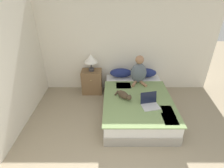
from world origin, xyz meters
name	(u,v)px	position (x,y,z in m)	size (l,w,h in m)	color
wall_back	(119,44)	(0.00, 3.24, 1.27)	(5.01, 0.05, 2.55)	silver
wall_side	(6,71)	(-2.03, 1.61, 1.27)	(0.05, 4.21, 2.55)	silver
bed	(137,103)	(0.40, 2.11, 0.22)	(1.47, 2.11, 0.45)	#9E998E
pillow_near	(122,73)	(0.08, 3.00, 0.57)	(0.58, 0.28, 0.23)	navy
pillow_far	(146,73)	(0.72, 3.00, 0.57)	(0.58, 0.28, 0.23)	navy
person_sitting	(139,71)	(0.50, 2.70, 0.75)	(0.39, 0.38, 0.70)	slate
cat_tabby	(125,95)	(0.10, 1.98, 0.53)	(0.35, 0.46, 0.17)	#473828
laptop_open	(150,104)	(0.61, 1.71, 0.51)	(0.40, 0.36, 0.26)	#B7B7BC
nightstand	(93,82)	(-0.70, 2.97, 0.32)	(0.53, 0.41, 0.65)	brown
table_lamp	(91,59)	(-0.69, 2.97, 0.97)	(0.34, 0.34, 0.44)	#38383D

